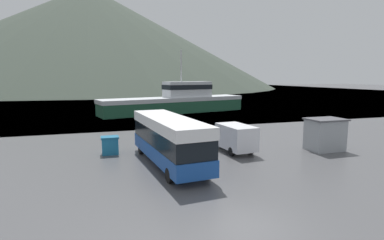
{
  "coord_description": "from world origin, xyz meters",
  "views": [
    {
      "loc": [
        -5.67,
        -10.48,
        6.12
      ],
      "look_at": [
        2.89,
        16.68,
        2.0
      ],
      "focal_mm": 28.0,
      "sensor_mm": 36.0,
      "label": 1
    }
  ],
  "objects_px": {
    "tour_bus": "(169,138)",
    "delivery_van": "(233,137)",
    "dock_kiosk": "(325,134)",
    "fishing_boat": "(177,101)",
    "storage_bin": "(110,145)"
  },
  "relations": [
    {
      "from": "tour_bus",
      "to": "delivery_van",
      "type": "relative_size",
      "value": 1.94
    },
    {
      "from": "fishing_boat",
      "to": "dock_kiosk",
      "type": "relative_size",
      "value": 8.69
    },
    {
      "from": "storage_bin",
      "to": "fishing_boat",
      "type": "bearing_deg",
      "value": 64.55
    },
    {
      "from": "delivery_van",
      "to": "storage_bin",
      "type": "distance_m",
      "value": 9.98
    },
    {
      "from": "delivery_van",
      "to": "storage_bin",
      "type": "relative_size",
      "value": 3.77
    },
    {
      "from": "delivery_van",
      "to": "dock_kiosk",
      "type": "relative_size",
      "value": 1.79
    },
    {
      "from": "storage_bin",
      "to": "dock_kiosk",
      "type": "height_order",
      "value": "dock_kiosk"
    },
    {
      "from": "tour_bus",
      "to": "delivery_van",
      "type": "height_order",
      "value": "tour_bus"
    },
    {
      "from": "tour_bus",
      "to": "dock_kiosk",
      "type": "relative_size",
      "value": 3.46
    },
    {
      "from": "delivery_van",
      "to": "fishing_boat",
      "type": "relative_size",
      "value": 0.21
    },
    {
      "from": "delivery_van",
      "to": "dock_kiosk",
      "type": "bearing_deg",
      "value": -19.78
    },
    {
      "from": "delivery_van",
      "to": "fishing_boat",
      "type": "distance_m",
      "value": 27.87
    },
    {
      "from": "delivery_van",
      "to": "dock_kiosk",
      "type": "height_order",
      "value": "dock_kiosk"
    },
    {
      "from": "dock_kiosk",
      "to": "fishing_boat",
      "type": "bearing_deg",
      "value": 99.59
    },
    {
      "from": "tour_bus",
      "to": "delivery_van",
      "type": "bearing_deg",
      "value": 14.11
    }
  ]
}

